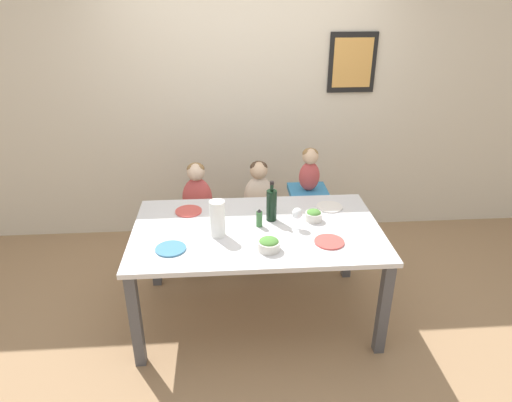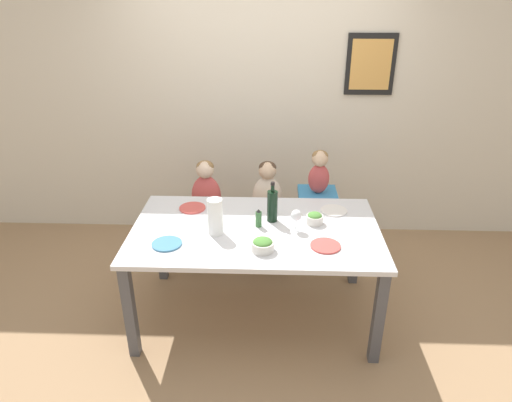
{
  "view_description": "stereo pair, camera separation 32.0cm",
  "coord_description": "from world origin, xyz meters",
  "px_view_note": "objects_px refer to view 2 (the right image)",
  "views": [
    {
      "loc": [
        -0.21,
        -2.86,
        2.37
      ],
      "look_at": [
        0.0,
        0.08,
        0.95
      ],
      "focal_mm": 32.0,
      "sensor_mm": 36.0,
      "label": 1
    },
    {
      "loc": [
        0.11,
        -2.87,
        2.37
      ],
      "look_at": [
        0.0,
        0.08,
        0.95
      ],
      "focal_mm": 32.0,
      "sensor_mm": 36.0,
      "label": 2
    }
  ],
  "objects_px": {
    "chair_far_center": "(267,223)",
    "dinner_plate_front_left": "(167,244)",
    "person_child_left": "(206,188)",
    "salad_bowl_small": "(315,218)",
    "dinner_plate_back_right": "(334,211)",
    "chair_right_highchair": "(317,208)",
    "dinner_plate_front_right": "(325,246)",
    "person_baby_right": "(319,169)",
    "paper_towel_roll": "(215,217)",
    "wine_glass_near": "(296,216)",
    "person_child_center": "(267,189)",
    "salad_bowl_large": "(263,245)",
    "wine_bottle": "(272,205)",
    "chair_far_left": "(208,222)",
    "dinner_plate_back_left": "(192,208)"
  },
  "relations": [
    {
      "from": "chair_far_center",
      "to": "dinner_plate_front_left",
      "type": "relative_size",
      "value": 2.33
    },
    {
      "from": "person_child_left",
      "to": "salad_bowl_small",
      "type": "xyz_separation_m",
      "value": [
        0.89,
        -0.67,
        0.08
      ]
    },
    {
      "from": "dinner_plate_back_right",
      "to": "dinner_plate_front_left",
      "type": "bearing_deg",
      "value": -155.61
    },
    {
      "from": "chair_right_highchair",
      "to": "dinner_plate_front_right",
      "type": "xyz_separation_m",
      "value": [
        -0.04,
        -1.0,
        0.22
      ]
    },
    {
      "from": "person_baby_right",
      "to": "paper_towel_roll",
      "type": "relative_size",
      "value": 1.46
    },
    {
      "from": "wine_glass_near",
      "to": "dinner_plate_front_left",
      "type": "relative_size",
      "value": 0.78
    },
    {
      "from": "person_child_center",
      "to": "salad_bowl_large",
      "type": "bearing_deg",
      "value": -90.87
    },
    {
      "from": "wine_bottle",
      "to": "chair_far_left",
      "type": "bearing_deg",
      "value": 132.24
    },
    {
      "from": "wine_bottle",
      "to": "dinner_plate_back_left",
      "type": "height_order",
      "value": "wine_bottle"
    },
    {
      "from": "person_child_center",
      "to": "person_baby_right",
      "type": "bearing_deg",
      "value": 0.06
    },
    {
      "from": "person_baby_right",
      "to": "dinner_plate_front_left",
      "type": "bearing_deg",
      "value": -137.5
    },
    {
      "from": "chair_right_highchair",
      "to": "wine_bottle",
      "type": "relative_size",
      "value": 2.3
    },
    {
      "from": "salad_bowl_large",
      "to": "salad_bowl_small",
      "type": "xyz_separation_m",
      "value": [
        0.37,
        0.39,
        0.0
      ]
    },
    {
      "from": "chair_far_left",
      "to": "person_baby_right",
      "type": "xyz_separation_m",
      "value": [
        0.98,
        0.0,
        0.53
      ]
    },
    {
      "from": "wine_bottle",
      "to": "dinner_plate_front_left",
      "type": "xyz_separation_m",
      "value": [
        -0.71,
        -0.37,
        -0.12
      ]
    },
    {
      "from": "person_child_center",
      "to": "dinner_plate_back_right",
      "type": "xyz_separation_m",
      "value": [
        0.52,
        -0.48,
        0.04
      ]
    },
    {
      "from": "chair_right_highchair",
      "to": "salad_bowl_large",
      "type": "distance_m",
      "value": 1.18
    },
    {
      "from": "dinner_plate_back_left",
      "to": "dinner_plate_front_right",
      "type": "height_order",
      "value": "same"
    },
    {
      "from": "person_child_left",
      "to": "chair_far_left",
      "type": "bearing_deg",
      "value": -90.0
    },
    {
      "from": "person_child_center",
      "to": "wine_glass_near",
      "type": "distance_m",
      "value": 0.82
    },
    {
      "from": "chair_far_left",
      "to": "dinner_plate_front_left",
      "type": "height_order",
      "value": "dinner_plate_front_left"
    },
    {
      "from": "wine_glass_near",
      "to": "chair_right_highchair",
      "type": "bearing_deg",
      "value": 73.72
    },
    {
      "from": "dinner_plate_back_left",
      "to": "person_child_center",
      "type": "bearing_deg",
      "value": 38.98
    },
    {
      "from": "salad_bowl_small",
      "to": "dinner_plate_back_right",
      "type": "distance_m",
      "value": 0.26
    },
    {
      "from": "wine_glass_near",
      "to": "salad_bowl_small",
      "type": "bearing_deg",
      "value": 36.92
    },
    {
      "from": "paper_towel_roll",
      "to": "salad_bowl_large",
      "type": "distance_m",
      "value": 0.41
    },
    {
      "from": "chair_far_center",
      "to": "dinner_plate_back_right",
      "type": "distance_m",
      "value": 0.8
    },
    {
      "from": "person_baby_right",
      "to": "dinner_plate_back_left",
      "type": "relative_size",
      "value": 1.89
    },
    {
      "from": "person_child_center",
      "to": "person_baby_right",
      "type": "relative_size",
      "value": 1.33
    },
    {
      "from": "wine_bottle",
      "to": "dinner_plate_back_left",
      "type": "bearing_deg",
      "value": 164.45
    },
    {
      "from": "salad_bowl_large",
      "to": "dinner_plate_front_left",
      "type": "relative_size",
      "value": 0.74
    },
    {
      "from": "person_child_left",
      "to": "dinner_plate_front_left",
      "type": "xyz_separation_m",
      "value": [
        -0.13,
        -1.01,
        0.04
      ]
    },
    {
      "from": "wine_bottle",
      "to": "dinner_plate_back_right",
      "type": "height_order",
      "value": "wine_bottle"
    },
    {
      "from": "person_child_left",
      "to": "dinner_plate_front_right",
      "type": "relative_size",
      "value": 2.51
    },
    {
      "from": "salad_bowl_large",
      "to": "dinner_plate_back_right",
      "type": "relative_size",
      "value": 0.74
    },
    {
      "from": "salad_bowl_large",
      "to": "dinner_plate_front_right",
      "type": "relative_size",
      "value": 0.74
    },
    {
      "from": "wine_bottle",
      "to": "dinner_plate_front_left",
      "type": "height_order",
      "value": "wine_bottle"
    },
    {
      "from": "wine_bottle",
      "to": "salad_bowl_small",
      "type": "bearing_deg",
      "value": -5.84
    },
    {
      "from": "person_child_center",
      "to": "paper_towel_roll",
      "type": "bearing_deg",
      "value": -112.5
    },
    {
      "from": "paper_towel_roll",
      "to": "dinner_plate_back_right",
      "type": "relative_size",
      "value": 1.29
    },
    {
      "from": "chair_far_left",
      "to": "salad_bowl_small",
      "type": "height_order",
      "value": "salad_bowl_small"
    },
    {
      "from": "person_child_center",
      "to": "dinner_plate_front_right",
      "type": "relative_size",
      "value": 2.51
    },
    {
      "from": "chair_right_highchair",
      "to": "salad_bowl_large",
      "type": "height_order",
      "value": "salad_bowl_large"
    },
    {
      "from": "person_child_center",
      "to": "salad_bowl_large",
      "type": "distance_m",
      "value": 1.07
    },
    {
      "from": "person_baby_right",
      "to": "salad_bowl_small",
      "type": "height_order",
      "value": "person_baby_right"
    },
    {
      "from": "chair_far_center",
      "to": "salad_bowl_large",
      "type": "distance_m",
      "value": 1.14
    },
    {
      "from": "chair_far_left",
      "to": "chair_far_center",
      "type": "distance_m",
      "value": 0.54
    },
    {
      "from": "wine_glass_near",
      "to": "dinner_plate_back_right",
      "type": "distance_m",
      "value": 0.45
    },
    {
      "from": "wine_bottle",
      "to": "wine_glass_near",
      "type": "bearing_deg",
      "value": -38.98
    },
    {
      "from": "chair_far_center",
      "to": "salad_bowl_small",
      "type": "height_order",
      "value": "salad_bowl_small"
    }
  ]
}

